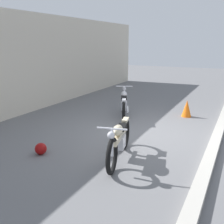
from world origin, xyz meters
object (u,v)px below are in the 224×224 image
at_px(traffic_cone, 187,108).
at_px(motorcycle_silver, 124,103).
at_px(helmet, 41,149).
at_px(motorcycle_cream, 119,140).

distance_m(traffic_cone, motorcycle_silver, 2.05).
height_order(helmet, motorcycle_cream, motorcycle_cream).
relative_size(helmet, traffic_cone, 0.47).
xyz_separation_m(traffic_cone, motorcycle_cream, (-4.00, 0.58, 0.15)).
height_order(helmet, traffic_cone, traffic_cone).
bearing_deg(motorcycle_silver, helmet, 150.93).
bearing_deg(motorcycle_silver, motorcycle_cream, 178.70).
bearing_deg(motorcycle_cream, traffic_cone, 159.14).
height_order(helmet, motorcycle_silver, motorcycle_silver).
height_order(traffic_cone, motorcycle_cream, motorcycle_cream).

